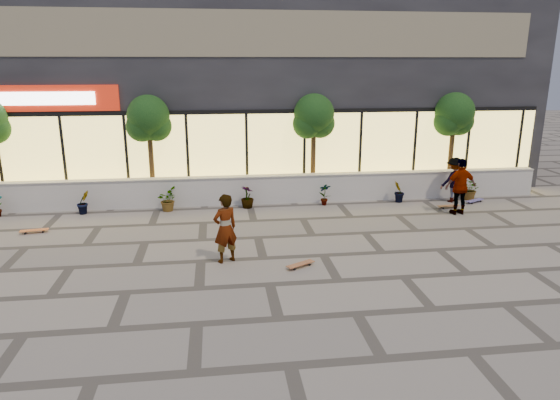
{
  "coord_description": "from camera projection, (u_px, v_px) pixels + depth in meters",
  "views": [
    {
      "loc": [
        -1.13,
        -10.64,
        5.0
      ],
      "look_at": [
        0.58,
        2.66,
        1.3
      ],
      "focal_mm": 32.0,
      "sensor_mm": 36.0,
      "label": 1
    }
  ],
  "objects": [
    {
      "name": "ground",
      "position": [
        270.0,
        284.0,
        11.64
      ],
      "size": [
        80.0,
        80.0,
        0.0
      ],
      "primitive_type": "plane",
      "color": "gray",
      "rests_on": "ground"
    },
    {
      "name": "planter_wall",
      "position": [
        249.0,
        190.0,
        18.19
      ],
      "size": [
        22.0,
        0.42,
        1.04
      ],
      "color": "silver",
      "rests_on": "ground"
    },
    {
      "name": "retail_building",
      "position": [
        239.0,
        80.0,
        22.44
      ],
      "size": [
        24.0,
        9.17,
        8.5
      ],
      "color": "black",
      "rests_on": "ground"
    },
    {
      "name": "shrub_b",
      "position": [
        83.0,
        202.0,
        17.0
      ],
      "size": [
        0.57,
        0.57,
        0.81
      ],
      "primitive_type": "imported",
      "rotation": [
        0.0,
        0.0,
        0.82
      ],
      "color": "black",
      "rests_on": "ground"
    },
    {
      "name": "shrub_c",
      "position": [
        167.0,
        199.0,
        17.34
      ],
      "size": [
        0.68,
        0.77,
        0.81
      ],
      "primitive_type": "imported",
      "rotation": [
        0.0,
        0.0,
        1.64
      ],
      "color": "black",
      "rests_on": "ground"
    },
    {
      "name": "shrub_d",
      "position": [
        247.0,
        197.0,
        17.68
      ],
      "size": [
        0.64,
        0.64,
        0.81
      ],
      "primitive_type": "imported",
      "rotation": [
        0.0,
        0.0,
        2.46
      ],
      "color": "black",
      "rests_on": "ground"
    },
    {
      "name": "shrub_e",
      "position": [
        325.0,
        194.0,
        18.03
      ],
      "size": [
        0.46,
        0.35,
        0.81
      ],
      "primitive_type": "imported",
      "rotation": [
        0.0,
        0.0,
        3.28
      ],
      "color": "black",
      "rests_on": "ground"
    },
    {
      "name": "shrub_f",
      "position": [
        399.0,
        192.0,
        18.37
      ],
      "size": [
        0.55,
        0.57,
        0.81
      ],
      "primitive_type": "imported",
      "rotation": [
        0.0,
        0.0,
        4.1
      ],
      "color": "black",
      "rests_on": "ground"
    },
    {
      "name": "shrub_g",
      "position": [
        471.0,
        189.0,
        18.72
      ],
      "size": [
        0.77,
        0.84,
        0.81
      ],
      "primitive_type": "imported",
      "rotation": [
        0.0,
        0.0,
        4.92
      ],
      "color": "black",
      "rests_on": "ground"
    },
    {
      "name": "tree_midwest",
      "position": [
        149.0,
        121.0,
        17.78
      ],
      "size": [
        1.6,
        1.5,
        3.92
      ],
      "color": "#4B371B",
      "rests_on": "ground"
    },
    {
      "name": "tree_mideast",
      "position": [
        314.0,
        119.0,
        18.51
      ],
      "size": [
        1.6,
        1.5,
        3.92
      ],
      "color": "#4B371B",
      "rests_on": "ground"
    },
    {
      "name": "tree_east",
      "position": [
        454.0,
        117.0,
        19.19
      ],
      "size": [
        1.6,
        1.5,
        3.92
      ],
      "color": "#4B371B",
      "rests_on": "ground"
    },
    {
      "name": "skater_center",
      "position": [
        225.0,
        228.0,
        12.74
      ],
      "size": [
        0.79,
        0.69,
        1.82
      ],
      "primitive_type": "imported",
      "rotation": [
        0.0,
        0.0,
        3.62
      ],
      "color": "white",
      "rests_on": "ground"
    },
    {
      "name": "skater_right_near",
      "position": [
        461.0,
        187.0,
        16.8
      ],
      "size": [
        1.18,
        0.6,
        1.92
      ],
      "primitive_type": "imported",
      "rotation": [
        0.0,
        0.0,
        3.26
      ],
      "color": "silver",
      "rests_on": "ground"
    },
    {
      "name": "skater_right_far",
      "position": [
        454.0,
        180.0,
        18.36
      ],
      "size": [
        1.2,
        0.87,
        1.66
      ],
      "primitive_type": "imported",
      "rotation": [
        0.0,
        0.0,
        3.4
      ],
      "color": "maroon",
      "rests_on": "ground"
    },
    {
      "name": "skateboard_center",
      "position": [
        300.0,
        264.0,
        12.6
      ],
      "size": [
        0.79,
        0.57,
        0.1
      ],
      "rotation": [
        0.0,
        0.0,
        0.52
      ],
      "color": "brown",
      "rests_on": "ground"
    },
    {
      "name": "skateboard_left",
      "position": [
        34.0,
        230.0,
        15.14
      ],
      "size": [
        0.83,
        0.33,
        0.1
      ],
      "rotation": [
        0.0,
        0.0,
        0.15
      ],
      "color": "orange",
      "rests_on": "ground"
    },
    {
      "name": "skateboard_right_near",
      "position": [
        449.0,
        206.0,
        17.73
      ],
      "size": [
        0.81,
        0.27,
        0.1
      ],
      "rotation": [
        0.0,
        0.0,
        0.08
      ],
      "color": "brown",
      "rests_on": "ground"
    },
    {
      "name": "skateboard_right_far",
      "position": [
        475.0,
        200.0,
        18.42
      ],
      "size": [
        0.83,
        0.55,
        0.1
      ],
      "rotation": [
        0.0,
        0.0,
        0.46
      ],
      "color": "#564F91",
      "rests_on": "ground"
    }
  ]
}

